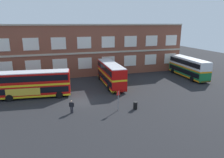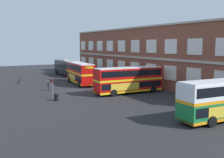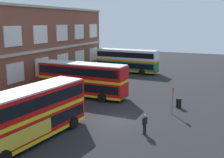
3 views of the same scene
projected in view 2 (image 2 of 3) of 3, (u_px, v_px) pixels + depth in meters
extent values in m
plane|color=#232326|center=(83.00, 90.00, 45.51)|extent=(120.00, 120.00, 0.00)
cube|color=brown|center=(152.00, 56.00, 54.36)|extent=(56.08, 8.00, 10.67)
cube|color=#B2A893|center=(135.00, 57.00, 52.42)|extent=(56.08, 0.16, 0.36)
cube|color=#B2A893|center=(135.00, 27.00, 51.71)|extent=(56.08, 0.28, 0.30)
cube|color=silver|center=(83.00, 61.00, 74.78)|extent=(2.85, 0.12, 2.35)
cube|color=silver|center=(91.00, 62.00, 70.36)|extent=(2.85, 0.12, 2.35)
cube|color=silver|center=(100.00, 63.00, 65.94)|extent=(2.85, 0.12, 2.35)
cube|color=silver|center=(110.00, 65.00, 61.53)|extent=(2.85, 0.12, 2.35)
cube|color=silver|center=(121.00, 66.00, 57.11)|extent=(2.85, 0.12, 2.35)
cube|color=silver|center=(135.00, 68.00, 52.70)|extent=(2.85, 0.12, 2.35)
cube|color=silver|center=(151.00, 70.00, 48.28)|extent=(2.85, 0.12, 2.35)
cube|color=silver|center=(170.00, 73.00, 43.87)|extent=(2.85, 0.12, 2.35)
cube|color=silver|center=(194.00, 76.00, 39.45)|extent=(2.85, 0.12, 2.35)
cube|color=silver|center=(223.00, 80.00, 35.03)|extent=(2.85, 0.12, 2.35)
cube|color=silver|center=(83.00, 46.00, 74.24)|extent=(2.85, 0.12, 2.35)
cube|color=silver|center=(91.00, 46.00, 69.82)|extent=(2.85, 0.12, 2.35)
cube|color=silver|center=(100.00, 46.00, 65.40)|extent=(2.85, 0.12, 2.35)
cube|color=silver|center=(110.00, 46.00, 60.99)|extent=(2.85, 0.12, 2.35)
cube|color=silver|center=(122.00, 46.00, 56.57)|extent=(2.85, 0.12, 2.35)
cube|color=silver|center=(135.00, 46.00, 52.16)|extent=(2.85, 0.12, 2.35)
cube|color=silver|center=(151.00, 46.00, 47.74)|extent=(2.85, 0.12, 2.35)
cube|color=silver|center=(171.00, 46.00, 43.33)|extent=(2.85, 0.12, 2.35)
cube|color=silver|center=(195.00, 47.00, 38.91)|extent=(2.85, 0.12, 2.35)
cube|color=red|center=(80.00, 78.00, 52.21)|extent=(11.22, 3.76, 1.75)
cube|color=black|center=(80.00, 76.00, 52.19)|extent=(10.78, 3.75, 0.90)
cube|color=yellow|center=(80.00, 72.00, 52.08)|extent=(11.22, 3.76, 0.30)
cube|color=red|center=(80.00, 68.00, 51.97)|extent=(11.22, 3.76, 1.55)
cube|color=black|center=(80.00, 67.00, 51.96)|extent=(10.78, 3.75, 0.90)
cube|color=yellow|center=(80.00, 81.00, 52.31)|extent=(11.22, 3.78, 0.28)
cube|color=silver|center=(80.00, 63.00, 51.86)|extent=(10.99, 3.63, 0.12)
cube|color=gold|center=(72.00, 77.00, 52.91)|extent=(4.81, 0.57, 1.10)
cube|color=yellow|center=(89.00, 68.00, 46.91)|extent=(0.24, 1.65, 0.40)
cylinder|color=black|center=(79.00, 84.00, 48.29)|extent=(1.07, 0.43, 1.04)
cylinder|color=black|center=(93.00, 83.00, 49.27)|extent=(1.07, 0.43, 1.04)
cylinder|color=black|center=(69.00, 79.00, 54.83)|extent=(1.07, 0.43, 1.04)
cylinder|color=black|center=(82.00, 79.00, 55.81)|extent=(1.07, 0.43, 1.04)
cube|color=red|center=(129.00, 86.00, 42.07)|extent=(2.84, 11.06, 1.75)
cube|color=black|center=(129.00, 84.00, 42.04)|extent=(2.87, 10.62, 0.90)
cube|color=yellow|center=(129.00, 79.00, 41.94)|extent=(2.84, 11.06, 0.30)
cube|color=red|center=(129.00, 73.00, 41.82)|extent=(2.84, 11.06, 1.55)
cube|color=black|center=(129.00, 73.00, 41.81)|extent=(2.87, 10.62, 0.90)
cube|color=yellow|center=(129.00, 90.00, 42.16)|extent=(2.86, 11.06, 0.28)
cube|color=silver|center=(129.00, 68.00, 41.71)|extent=(2.73, 10.84, 0.12)
cube|color=gold|center=(125.00, 87.00, 40.32)|extent=(0.16, 4.84, 1.10)
cube|color=yellow|center=(157.00, 69.00, 44.29)|extent=(1.66, 0.10, 0.40)
cylinder|color=black|center=(153.00, 89.00, 42.81)|extent=(0.35, 1.05, 1.04)
cylinder|color=black|center=(144.00, 87.00, 45.05)|extent=(0.35, 1.05, 1.04)
cylinder|color=black|center=(114.00, 93.00, 39.52)|extent=(0.35, 1.05, 1.04)
cylinder|color=black|center=(106.00, 90.00, 41.76)|extent=(0.35, 1.05, 1.04)
cylinder|color=black|center=(212.00, 122.00, 24.84)|extent=(0.37, 1.05, 1.04)
cylinder|color=black|center=(192.00, 115.00, 27.10)|extent=(0.37, 1.05, 1.04)
cube|color=black|center=(66.00, 67.00, 66.57)|extent=(12.11, 3.11, 3.20)
cube|color=black|center=(66.00, 65.00, 66.49)|extent=(11.39, 3.12, 1.00)
cube|color=black|center=(66.00, 72.00, 66.72)|extent=(12.11, 3.13, 0.90)
cube|color=silver|center=(66.00, 60.00, 66.35)|extent=(2.94, 1.41, 0.20)
cylinder|color=black|center=(66.00, 75.00, 62.14)|extent=(1.05, 0.37, 1.04)
cylinder|color=black|center=(77.00, 75.00, 63.27)|extent=(1.05, 0.37, 1.04)
cylinder|color=black|center=(57.00, 72.00, 69.82)|extent=(1.05, 0.37, 1.04)
cylinder|color=black|center=(66.00, 72.00, 70.94)|extent=(1.05, 0.37, 1.04)
cylinder|color=black|center=(48.00, 88.00, 44.50)|extent=(0.20, 0.20, 0.85)
cylinder|color=black|center=(48.00, 88.00, 44.30)|extent=(0.20, 0.20, 0.85)
cube|color=black|center=(48.00, 84.00, 44.31)|extent=(0.45, 0.34, 0.60)
cylinder|color=black|center=(48.00, 84.00, 44.56)|extent=(0.14, 0.14, 0.57)
cylinder|color=black|center=(48.00, 84.00, 44.06)|extent=(0.14, 0.14, 0.57)
sphere|color=tan|center=(48.00, 81.00, 44.25)|extent=(0.22, 0.22, 0.22)
cylinder|color=slate|center=(53.00, 88.00, 38.66)|extent=(0.10, 0.10, 2.70)
cube|color=red|center=(52.00, 81.00, 38.52)|extent=(0.44, 0.04, 0.56)
cylinder|color=black|center=(56.00, 97.00, 36.63)|extent=(0.56, 0.56, 0.95)
cylinder|color=black|center=(56.00, 93.00, 36.56)|extent=(0.60, 0.60, 0.08)
cylinder|color=black|center=(18.00, 82.00, 51.53)|extent=(0.18, 0.18, 0.95)
cylinder|color=yellow|center=(18.00, 81.00, 51.50)|extent=(0.19, 0.19, 0.08)
cylinder|color=black|center=(19.00, 79.00, 55.68)|extent=(0.18, 0.18, 0.95)
cylinder|color=yellow|center=(19.00, 78.00, 55.66)|extent=(0.19, 0.19, 0.08)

